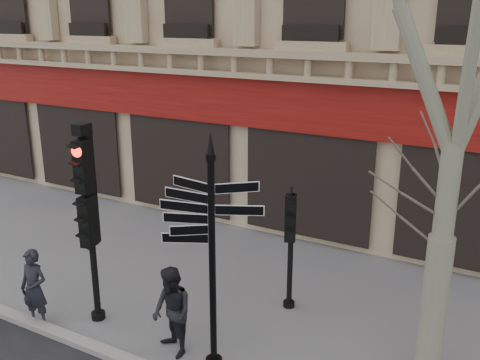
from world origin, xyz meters
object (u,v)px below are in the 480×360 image
object	(u,v)px
pedestrian_a	(34,289)
pedestrian_b	(172,312)
traffic_signal_secondary	(291,230)
fingerpost	(212,215)
traffic_signal_main	(88,201)

from	to	relation	value
pedestrian_a	pedestrian_b	bearing A→B (deg)	2.06
traffic_signal_secondary	pedestrian_b	size ratio (longest dim) A/B	1.49
fingerpost	traffic_signal_main	size ratio (longest dim) A/B	1.05
fingerpost	pedestrian_a	xyz separation A→B (m)	(-3.65, -0.57, -1.98)
fingerpost	pedestrian_b	size ratio (longest dim) A/B	2.51
traffic_signal_main	pedestrian_a	bearing A→B (deg)	-151.69
traffic_signal_main	pedestrian_b	xyz separation A→B (m)	(1.97, -0.19, -1.65)
fingerpost	traffic_signal_main	distance (m)	2.81
traffic_signal_main	traffic_signal_secondary	xyz separation A→B (m)	(3.10, 2.26, -0.77)
fingerpost	pedestrian_b	bearing A→B (deg)	165.66
traffic_signal_main	traffic_signal_secondary	bearing A→B (deg)	23.72
traffic_signal_main	pedestrian_b	world-z (taller)	traffic_signal_main
fingerpost	traffic_signal_secondary	bearing A→B (deg)	66.69
pedestrian_a	traffic_signal_secondary	bearing A→B (deg)	28.26
fingerpost	traffic_signal_main	xyz separation A→B (m)	(-2.79, 0.16, -0.29)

